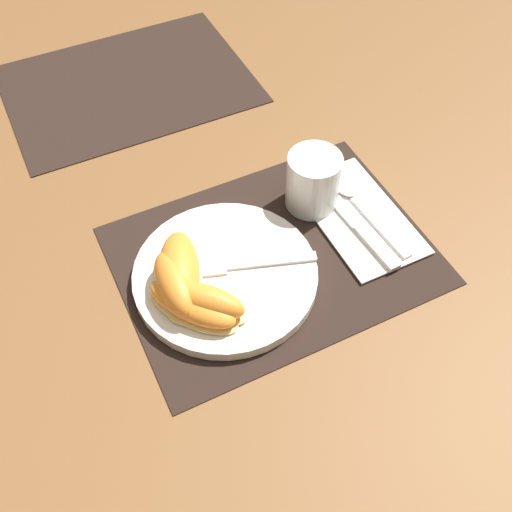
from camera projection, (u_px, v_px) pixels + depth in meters
name	position (u px, v px, depth m)	size (l,w,h in m)	color
ground_plane	(273.00, 256.00, 0.81)	(3.00, 3.00, 0.00)	brown
placemat	(273.00, 255.00, 0.81)	(0.41, 0.31, 0.00)	black
placemat_far	(128.00, 84.00, 1.04)	(0.41, 0.31, 0.00)	black
plate	(225.00, 275.00, 0.78)	(0.24, 0.24, 0.02)	white
juice_glass	(313.00, 184.00, 0.84)	(0.08, 0.08, 0.08)	silver
napkin	(358.00, 216.00, 0.85)	(0.12, 0.21, 0.00)	white
knife	(352.00, 219.00, 0.84)	(0.03, 0.21, 0.01)	silver
spoon	(352.00, 194.00, 0.86)	(0.04, 0.19, 0.01)	silver
fork	(232.00, 265.00, 0.77)	(0.19, 0.08, 0.00)	silver
citrus_wedge_0	(178.00, 271.00, 0.75)	(0.10, 0.14, 0.05)	#F4DB84
citrus_wedge_1	(175.00, 285.00, 0.73)	(0.05, 0.11, 0.05)	#F4DB84
citrus_wedge_2	(193.00, 304.00, 0.72)	(0.11, 0.13, 0.03)	#F4DB84
citrus_wedge_3	(204.00, 302.00, 0.72)	(0.11, 0.11, 0.04)	#F4DB84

